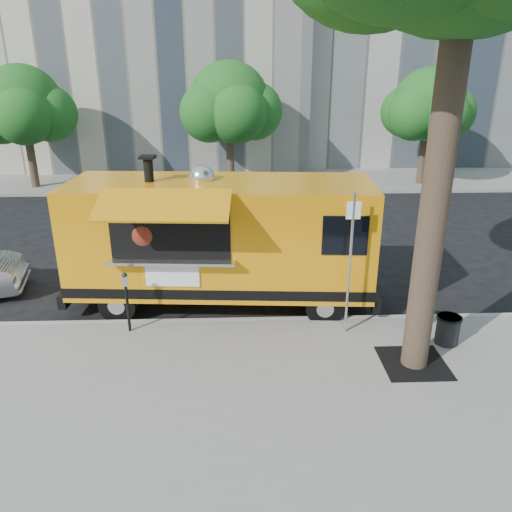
{
  "coord_description": "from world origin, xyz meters",
  "views": [
    {
      "loc": [
        -0.68,
        -10.74,
        5.42
      ],
      "look_at": [
        -0.27,
        0.0,
        1.29
      ],
      "focal_mm": 35.0,
      "sensor_mm": 36.0,
      "label": 1
    }
  ],
  "objects": [
    {
      "name": "parking_meter",
      "position": [
        -3.0,
        -1.35,
        0.98
      ],
      "size": [
        0.11,
        0.11,
        1.33
      ],
      "color": "black",
      "rests_on": "sidewalk"
    },
    {
      "name": "trash_bin_right",
      "position": [
        3.5,
        -2.09,
        0.47
      ],
      "size": [
        0.5,
        0.5,
        0.6
      ],
      "color": "black",
      "rests_on": "sidewalk"
    },
    {
      "name": "ground",
      "position": [
        0.0,
        0.0,
        0.0
      ],
      "size": [
        120.0,
        120.0,
        0.0
      ],
      "primitive_type": "plane",
      "color": "black",
      "rests_on": "ground"
    },
    {
      "name": "food_truck",
      "position": [
        -1.11,
        0.17,
        1.66
      ],
      "size": [
        7.28,
        3.54,
        3.54
      ],
      "rotation": [
        0.0,
        0.0,
        -0.07
      ],
      "color": "orange",
      "rests_on": "ground"
    },
    {
      "name": "far_sidewalk",
      "position": [
        0.0,
        13.5,
        0.07
      ],
      "size": [
        60.0,
        5.0,
        0.15
      ],
      "primitive_type": "cube",
      "color": "gray",
      "rests_on": "ground"
    },
    {
      "name": "tree_well",
      "position": [
        2.6,
        -2.8,
        0.15
      ],
      "size": [
        1.2,
        1.2,
        0.02
      ],
      "primitive_type": "cube",
      "color": "black",
      "rests_on": "sidewalk"
    },
    {
      "name": "curb",
      "position": [
        0.0,
        -0.93,
        0.07
      ],
      "size": [
        60.0,
        0.14,
        0.16
      ],
      "primitive_type": "cube",
      "color": "#999993",
      "rests_on": "ground"
    },
    {
      "name": "trash_bin_left",
      "position": [
        3.18,
        -1.3,
        0.44
      ],
      "size": [
        0.45,
        0.45,
        0.54
      ],
      "color": "black",
      "rests_on": "sidewalk"
    },
    {
      "name": "far_tree_a",
      "position": [
        -10.0,
        12.3,
        3.78
      ],
      "size": [
        3.42,
        3.42,
        5.36
      ],
      "color": "#33261C",
      "rests_on": "far_sidewalk"
    },
    {
      "name": "far_tree_c",
      "position": [
        8.0,
        12.4,
        3.72
      ],
      "size": [
        3.24,
        3.24,
        5.21
      ],
      "color": "#33261C",
      "rests_on": "far_sidewalk"
    },
    {
      "name": "sidewalk",
      "position": [
        0.0,
        -4.0,
        0.07
      ],
      "size": [
        60.0,
        6.0,
        0.15
      ],
      "primitive_type": "cube",
      "color": "gray",
      "rests_on": "ground"
    },
    {
      "name": "far_tree_b",
      "position": [
        -1.0,
        12.7,
        3.83
      ],
      "size": [
        3.6,
        3.6,
        5.5
      ],
      "color": "#33261C",
      "rests_on": "far_sidewalk"
    },
    {
      "name": "sign_post",
      "position": [
        1.55,
        -1.55,
        1.85
      ],
      "size": [
        0.28,
        0.06,
        3.0
      ],
      "color": "silver",
      "rests_on": "sidewalk"
    }
  ]
}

